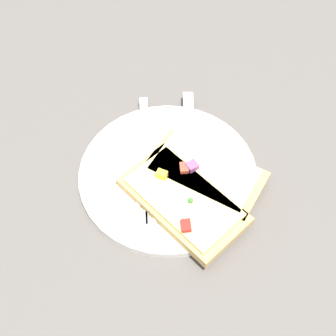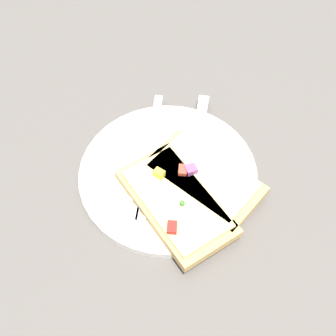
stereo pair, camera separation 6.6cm
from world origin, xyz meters
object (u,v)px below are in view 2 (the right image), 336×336
(plate, at_px, (168,174))
(knife, at_px, (196,141))
(fork, at_px, (147,160))
(pizza_slice_corner, at_px, (203,179))
(pizza_slice_main, at_px, (176,202))

(plate, xyz_separation_m, knife, (-0.01, -0.07, 0.01))
(fork, relative_size, knife, 1.04)
(knife, bearing_deg, plate, -27.22)
(plate, xyz_separation_m, pizza_slice_corner, (-0.05, -0.01, 0.02))
(plate, xyz_separation_m, fork, (0.04, -0.00, 0.01))
(knife, bearing_deg, pizza_slice_main, -5.52)
(pizza_slice_main, bearing_deg, pizza_slice_corner, -79.01)
(plate, relative_size, pizza_slice_corner, 1.48)
(fork, height_order, pizza_slice_main, pizza_slice_main)
(plate, distance_m, pizza_slice_main, 0.06)
(fork, bearing_deg, pizza_slice_corner, 72.35)
(knife, bearing_deg, fork, -53.34)
(pizza_slice_corner, bearing_deg, plate, 20.13)
(plate, distance_m, pizza_slice_corner, 0.05)
(fork, distance_m, knife, 0.08)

